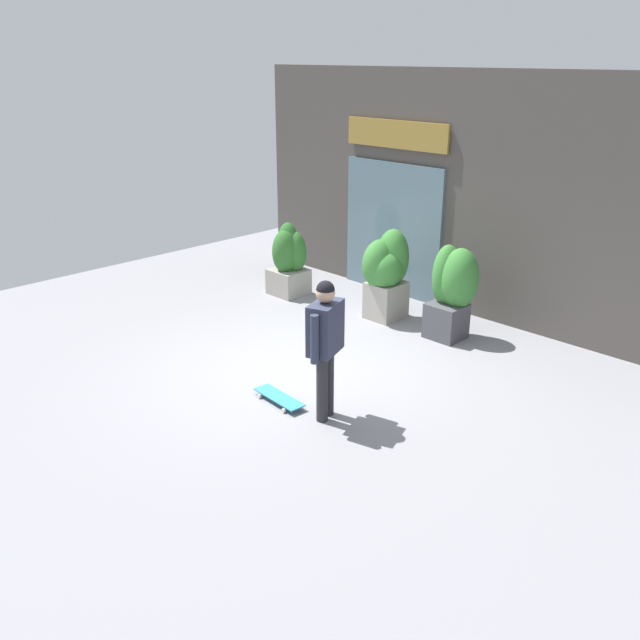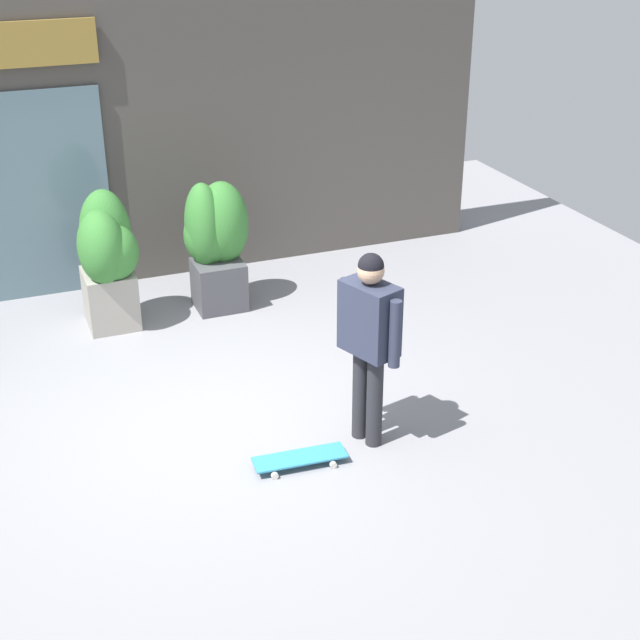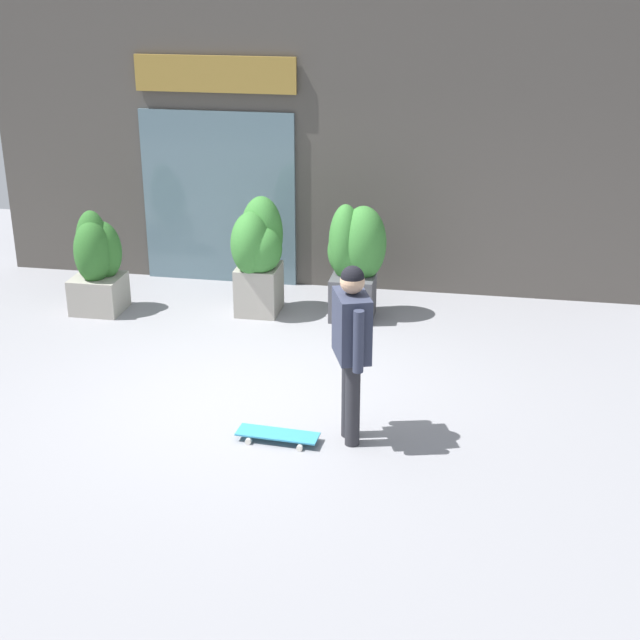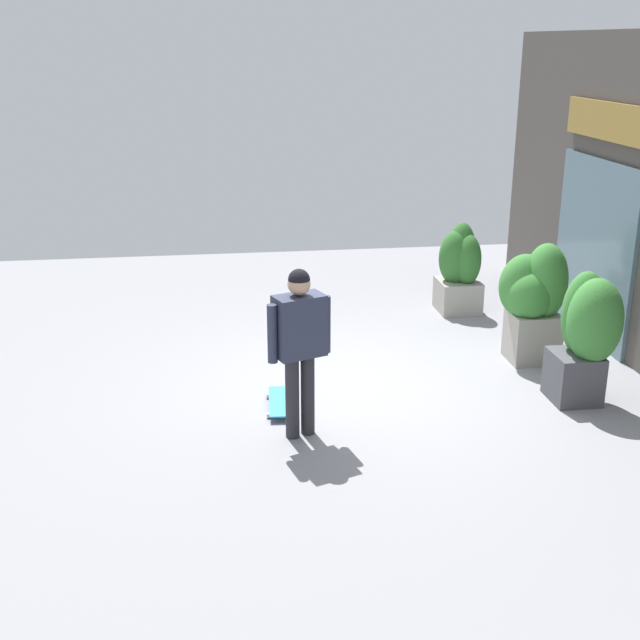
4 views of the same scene
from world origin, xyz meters
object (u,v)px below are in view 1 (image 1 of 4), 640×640
skateboard (279,397)px  planter_box_left (289,258)px  planter_box_right (386,271)px  planter_box_mid (452,286)px  skateboarder (325,336)px

skateboard → planter_box_left: 3.94m
planter_box_right → planter_box_mid: bearing=5.8°
skateboard → planter_box_mid: size_ratio=0.55×
planter_box_left → planter_box_right: size_ratio=0.88×
skateboarder → planter_box_right: skateboarder is taller
planter_box_mid → planter_box_left: bearing=-172.9°
planter_box_left → skateboarder: bearing=-37.1°
skateboarder → planter_box_mid: 3.00m
skateboard → planter_box_mid: planter_box_mid is taller
planter_box_mid → skateboard: bearing=-94.1°
skateboard → planter_box_mid: 3.19m
planter_box_right → planter_box_mid: planter_box_right is taller
skateboard → planter_box_left: planter_box_left is taller
skateboarder → planter_box_mid: (-0.40, 2.96, -0.23)m
skateboard → planter_box_right: planter_box_right is taller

